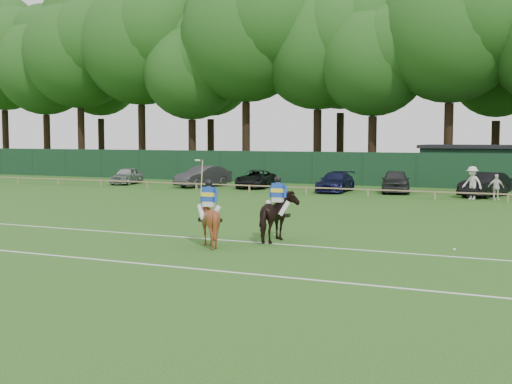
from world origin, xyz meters
The scene contains 19 objects.
ground centered at (0.00, 0.00, 0.00)m, with size 160.00×160.00×0.00m, color #1E4C14.
horse_dark centered at (2.98, -0.52, 0.88)m, with size 0.95×2.09×1.77m, color black.
horse_chestnut centered at (1.26, -2.34, 0.84)m, with size 1.36×1.53×1.69m, color brown.
sedan_silver centered at (-18.88, 21.00, 0.65)m, with size 1.54×3.82×1.30m, color #A9ADAF.
sedan_grey centered at (-12.19, 21.02, 0.76)m, with size 1.61×4.61×1.52m, color #323234.
suv_black centered at (-8.26, 21.71, 0.63)m, with size 2.09×4.52×1.26m, color black.
sedan_navy centered at (-2.03, 20.83, 0.65)m, with size 1.83×4.51×1.31m, color #111438.
hatch_grey centered at (1.74, 21.84, 0.75)m, with size 1.77×4.39×1.50m, color #2C2B2E.
estate_black centered at (7.38, 21.24, 0.74)m, with size 1.56×4.47×1.47m, color black.
spectator_left centered at (6.92, 19.07, 0.96)m, with size 1.24×0.72×1.93m, color silver.
spectator_mid centered at (8.24, 19.03, 0.75)m, with size 0.88×0.37×1.51m, color silver.
rider_dark centered at (2.99, -0.53, 1.66)m, with size 0.94×0.39×1.41m.
rider_chestnut centered at (1.26, -2.35, 1.60)m, with size 0.94×0.58×2.05m.
polo_ball centered at (8.89, 0.16, 0.04)m, with size 0.09×0.09×0.09m, color silver.
pitch_lines centered at (0.00, -3.50, 0.01)m, with size 60.00×5.10×0.01m.
pitch_rail centered at (0.00, 18.00, 0.45)m, with size 62.10×0.10×0.50m.
perimeter_fence centered at (0.00, 27.00, 1.25)m, with size 92.08×0.08×2.50m.
utility_shed centered at (6.00, 30.00, 1.54)m, with size 8.40×4.40×3.04m.
tree_row centered at (2.00, 35.00, 0.00)m, with size 96.00×12.00×21.00m, color #26561C, non-canonical shape.
Camera 1 is at (12.34, -22.29, 3.69)m, focal length 48.00 mm.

